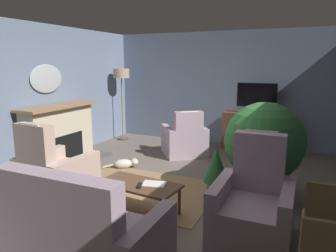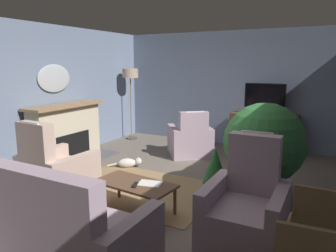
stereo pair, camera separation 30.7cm
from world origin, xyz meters
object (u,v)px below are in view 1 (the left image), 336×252
fireplace (60,136)px  potted_plant_on_hearth_side (216,169)px  armchair_beside_cabinet (55,175)px  armchair_near_window (185,140)px  sofa_floral (80,236)px  wall_mirror_oval (47,79)px  potted_plant_tall_palm_by_window (264,143)px  tv_remote (140,186)px  tv_cabinet (255,133)px  cat (125,164)px  armchair_facing_sofa (253,208)px  television (257,97)px  floor_lamp (122,80)px  coffee_table (139,187)px  side_chair_far_end (330,238)px  folded_newspaper (154,184)px

fireplace → potted_plant_on_hearth_side: fireplace is taller
armchair_beside_cabinet → armchair_near_window: armchair_beside_cabinet is taller
sofa_floral → wall_mirror_oval: bearing=138.2°
fireplace → potted_plant_tall_palm_by_window: potted_plant_tall_palm_by_window is taller
wall_mirror_oval → armchair_near_window: bearing=33.5°
tv_remote → armchair_beside_cabinet: (-1.43, 0.01, -0.07)m
tv_cabinet → cat: tv_cabinet is taller
tv_remote → cat: tv_remote is taller
armchair_facing_sofa → potted_plant_on_hearth_side: bearing=126.4°
wall_mirror_oval → television: bearing=34.7°
floor_lamp → television: bearing=5.5°
cat → armchair_near_window: bearing=62.5°
television → floor_lamp: bearing=-174.5°
coffee_table → sofa_floral: bearing=-86.8°
fireplace → floor_lamp: floor_lamp is taller
armchair_facing_sofa → side_chair_far_end: 0.99m
tv_cabinet → sofa_floral: bearing=-98.7°
potted_plant_tall_palm_by_window → television: bearing=101.8°
folded_newspaper → potted_plant_tall_palm_by_window: size_ratio=0.21×
armchair_beside_cabinet → fireplace: bearing=130.0°
armchair_facing_sofa → cat: armchair_facing_sofa is taller
tv_cabinet → armchair_beside_cabinet: size_ratio=1.21×
wall_mirror_oval → cat: size_ratio=1.39×
television → side_chair_far_end: (1.35, -4.42, -0.71)m
television → sofa_floral: (-0.78, -5.03, -0.88)m
tv_cabinet → coffee_table: (-0.85, -3.83, -0.04)m
wall_mirror_oval → potted_plant_tall_palm_by_window: wall_mirror_oval is taller
television → cat: bearing=-131.0°
tv_remote → armchair_beside_cabinet: size_ratio=0.14×
tv_remote → folded_newspaper: (0.13, 0.15, -0.01)m
armchair_beside_cabinet → floor_lamp: floor_lamp is taller
potted_plant_on_hearth_side → armchair_beside_cabinet: bearing=-154.6°
armchair_facing_sofa → floor_lamp: (-3.91, 3.47, 1.19)m
sofa_floral → armchair_near_window: size_ratio=1.30×
wall_mirror_oval → armchair_facing_sofa: 4.60m
tv_cabinet → floor_lamp: bearing=-173.6°
television → folded_newspaper: bearing=-100.1°
sofa_floral → tv_remote: bearing=90.6°
armchair_beside_cabinet → potted_plant_tall_palm_by_window: 3.07m
television → armchair_beside_cabinet: size_ratio=0.74×
fireplace → wall_mirror_oval: 1.14m
wall_mirror_oval → folded_newspaper: wall_mirror_oval is taller
fireplace → armchair_near_window: bearing=36.6°
sofa_floral → potted_plant_on_hearth_side: 2.30m
fireplace → tv_cabinet: 4.22m
armchair_beside_cabinet → armchair_facing_sofa: bearing=1.4°
television → sofa_floral: 5.16m
wall_mirror_oval → armchair_near_window: wall_mirror_oval is taller
armchair_beside_cabinet → folded_newspaper: bearing=5.2°
television → armchair_near_window: television is taller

